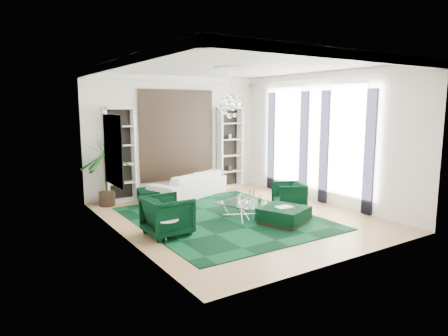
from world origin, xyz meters
TOP-DOWN VIEW (x-y plane):
  - floor at (0.00, 0.00)m, footprint 6.00×7.00m
  - ceiling at (0.00, 0.00)m, footprint 6.00×7.00m
  - wall_back at (0.00, 3.51)m, footprint 6.00×0.02m
  - wall_front at (0.00, -3.51)m, footprint 6.00×0.02m
  - wall_left at (-3.01, 0.00)m, footprint 0.02×7.00m
  - wall_right at (3.01, 0.00)m, footprint 0.02×7.00m
  - crown_molding at (0.00, 0.00)m, footprint 6.00×7.00m
  - ceiling_medallion at (0.00, 0.30)m, footprint 0.90×0.90m
  - tapestry at (0.00, 3.46)m, footprint 2.50×0.06m
  - shelving_left at (-1.95, 3.31)m, footprint 0.90×0.38m
  - shelving_right at (1.95, 3.31)m, footprint 0.90×0.38m
  - painting at (-2.97, 0.60)m, footprint 0.04×1.30m
  - window_near at (2.99, -0.90)m, footprint 0.03×1.10m
  - curtain_near_a at (2.96, -1.68)m, footprint 0.07×0.30m
  - curtain_near_b at (2.96, -0.12)m, footprint 0.07×0.30m
  - window_far at (2.99, 1.50)m, footprint 0.03×1.10m
  - curtain_far_a at (2.96, 0.72)m, footprint 0.07×0.30m
  - curtain_far_b at (2.96, 2.28)m, footprint 0.07×0.30m
  - rug at (-0.37, 0.08)m, footprint 4.20×5.00m
  - sofa at (0.02, 2.74)m, footprint 2.88×1.98m
  - armchair_left at (-2.12, -0.35)m, footprint 0.99×0.97m
  - armchair_right at (1.70, -0.06)m, footprint 1.06×1.04m
  - coffee_table at (0.16, -0.13)m, footprint 1.44×1.44m
  - ottoman_side at (-1.21, 2.64)m, footprint 1.08×1.08m
  - ottoman_front at (0.60, -1.11)m, footprint 1.33×1.33m
  - book at (0.60, -1.11)m, footprint 0.41×0.27m
  - side_table at (-2.28, -0.69)m, footprint 0.61×0.61m
  - palm at (-2.49, 2.98)m, footprint 1.70×1.70m
  - chandelier at (-0.05, 0.22)m, footprint 0.72×0.72m
  - table_plant at (0.45, -0.36)m, footprint 0.16×0.13m

SIDE VIEW (x-z plane):
  - floor at x=0.00m, z-range -0.02..0.00m
  - rug at x=-0.37m, z-range 0.00..0.02m
  - coffee_table at x=0.16m, z-range 0.00..0.39m
  - ottoman_side at x=-1.21m, z-range 0.00..0.40m
  - ottoman_front at x=0.60m, z-range 0.00..0.41m
  - side_table at x=-2.28m, z-range 0.00..0.45m
  - armchair_right at x=1.70m, z-range 0.00..0.74m
  - sofa at x=0.02m, z-range 0.00..0.78m
  - book at x=0.60m, z-range 0.41..0.44m
  - armchair_left at x=-2.12m, z-range 0.00..0.88m
  - table_plant at x=0.45m, z-range 0.39..0.63m
  - palm at x=-2.49m, z-range 0.00..2.46m
  - shelving_left at x=-1.95m, z-range 0.00..2.80m
  - shelving_right at x=1.95m, z-range 0.00..2.80m
  - curtain_near_a at x=2.96m, z-range 0.02..3.27m
  - curtain_near_b at x=2.96m, z-range 0.02..3.27m
  - curtain_far_a at x=2.96m, z-range 0.02..3.27m
  - curtain_far_b at x=2.96m, z-range 0.02..3.27m
  - painting at x=-2.97m, z-range 1.05..2.65m
  - wall_back at x=0.00m, z-range 0.00..3.80m
  - wall_front at x=0.00m, z-range 0.00..3.80m
  - wall_left at x=-3.01m, z-range 0.00..3.80m
  - wall_right at x=3.01m, z-range 0.00..3.80m
  - tapestry at x=0.00m, z-range 0.50..3.30m
  - window_near at x=2.99m, z-range 0.45..3.35m
  - window_far at x=2.99m, z-range 0.45..3.35m
  - chandelier at x=-0.05m, z-range 2.53..3.17m
  - crown_molding at x=0.00m, z-range 3.61..3.79m
  - ceiling_medallion at x=0.00m, z-range 3.75..3.79m
  - ceiling at x=0.00m, z-range 3.80..3.82m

